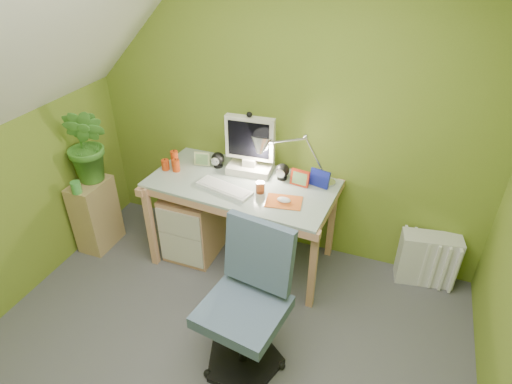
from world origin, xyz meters
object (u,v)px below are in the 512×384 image
(monitor, at_px, (250,142))
(side_ledge, at_px, (96,214))
(potted_plant, at_px, (88,145))
(task_chair, at_px, (242,310))
(desk, at_px, (242,222))
(desk_lamp, at_px, (308,148))
(radiator, at_px, (427,259))

(monitor, relative_size, side_ledge, 0.83)
(monitor, relative_size, potted_plant, 0.80)
(side_ledge, distance_m, task_chair, 1.78)
(desk, distance_m, monitor, 0.66)
(desk, height_order, desk_lamp, desk_lamp)
(side_ledge, relative_size, radiator, 1.44)
(desk, xyz_separation_m, desk_lamp, (0.45, 0.18, 0.66))
(desk_lamp, bearing_deg, potted_plant, -171.61)
(monitor, height_order, radiator, monitor)
(side_ledge, height_order, radiator, side_ledge)
(potted_plant, height_order, task_chair, potted_plant)
(monitor, bearing_deg, task_chair, -74.73)
(desk, relative_size, potted_plant, 2.16)
(desk_lamp, xyz_separation_m, radiator, (0.99, 0.09, -0.82))
(potted_plant, relative_size, task_chair, 0.67)
(monitor, xyz_separation_m, task_chair, (0.39, -1.12, -0.52))
(side_ledge, bearing_deg, task_chair, -22.55)
(radiator, bearing_deg, task_chair, -140.42)
(desk_lamp, distance_m, potted_plant, 1.70)
(desk, relative_size, desk_lamp, 2.44)
(task_chair, bearing_deg, desk_lamp, 95.28)
(desk_lamp, xyz_separation_m, side_ledge, (-1.70, -0.44, -0.73))
(desk, relative_size, monitor, 2.69)
(desk, height_order, potted_plant, potted_plant)
(monitor, xyz_separation_m, desk_lamp, (0.45, 0.00, 0.03))
(potted_plant, bearing_deg, desk, 9.85)
(side_ledge, xyz_separation_m, radiator, (2.68, 0.53, -0.10))
(side_ledge, bearing_deg, potted_plant, 52.04)
(desk, xyz_separation_m, task_chair, (0.39, -0.94, 0.11))
(potted_plant, bearing_deg, task_chair, -24.55)
(desk, bearing_deg, monitor, 93.71)
(desk, height_order, side_ledge, desk)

